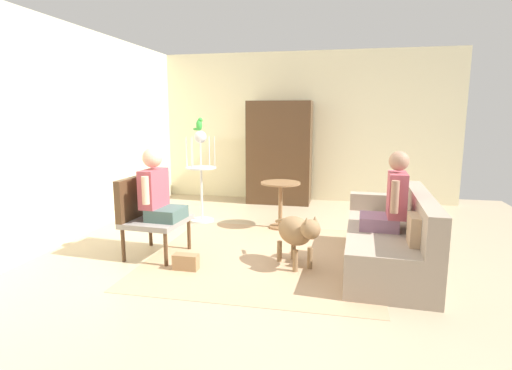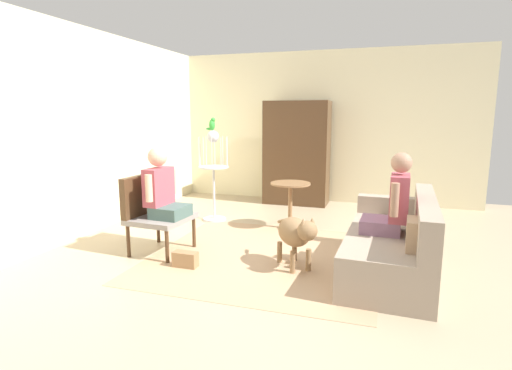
{
  "view_description": "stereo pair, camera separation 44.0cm",
  "coord_description": "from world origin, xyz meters",
  "views": [
    {
      "loc": [
        0.81,
        -4.53,
        1.65
      ],
      "look_at": [
        -0.08,
        -0.29,
        0.88
      ],
      "focal_mm": 28.36,
      "sensor_mm": 36.0,
      "label": 1
    },
    {
      "loc": [
        1.24,
        -4.42,
        1.65
      ],
      "look_at": [
        -0.08,
        -0.29,
        0.88
      ],
      "focal_mm": 28.36,
      "sensor_mm": 36.0,
      "label": 2
    }
  ],
  "objects": [
    {
      "name": "ground_plane",
      "position": [
        0.0,
        0.0,
        0.0
      ],
      "size": [
        7.73,
        7.73,
        0.0
      ],
      "primitive_type": "plane",
      "color": "tan"
    },
    {
      "name": "back_wall",
      "position": [
        0.0,
        3.28,
        1.4
      ],
      "size": [
        5.86,
        0.12,
        2.8
      ],
      "primitive_type": "cube",
      "color": "beige",
      "rests_on": "ground"
    },
    {
      "name": "left_wall",
      "position": [
        -2.69,
        0.3,
        1.4
      ],
      "size": [
        0.12,
        7.04,
        2.8
      ],
      "primitive_type": "cube",
      "color": "beige",
      "rests_on": "ground"
    },
    {
      "name": "area_rug",
      "position": [
        -0.03,
        -0.07,
        0.0
      ],
      "size": [
        2.57,
        2.56,
        0.01
      ],
      "primitive_type": "cube",
      "color": "tan",
      "rests_on": "ground"
    },
    {
      "name": "couch",
      "position": [
        1.39,
        -0.13,
        0.3
      ],
      "size": [
        0.92,
        1.92,
        0.82
      ],
      "color": "gray",
      "rests_on": "ground"
    },
    {
      "name": "armchair",
      "position": [
        -1.4,
        -0.29,
        0.53
      ],
      "size": [
        0.68,
        0.73,
        0.93
      ],
      "color": "#4C331E",
      "rests_on": "ground"
    },
    {
      "name": "person_on_couch",
      "position": [
        1.35,
        -0.16,
        0.76
      ],
      "size": [
        0.48,
        0.56,
        0.84
      ],
      "color": "gray"
    },
    {
      "name": "person_on_armchair",
      "position": [
        -1.24,
        -0.3,
        0.78
      ],
      "size": [
        0.46,
        0.57,
        0.83
      ],
      "color": "#45615C"
    },
    {
      "name": "round_end_table",
      "position": [
        -0.02,
        1.15,
        0.46
      ],
      "size": [
        0.57,
        0.57,
        0.68
      ],
      "color": "olive",
      "rests_on": "ground"
    },
    {
      "name": "dog",
      "position": [
        0.38,
        -0.33,
        0.4
      ],
      "size": [
        0.56,
        0.66,
        0.62
      ],
      "color": "olive",
      "rests_on": "ground"
    },
    {
      "name": "bird_cage_stand",
      "position": [
        -1.27,
        1.27,
        0.81
      ],
      "size": [
        0.47,
        0.47,
        1.4
      ],
      "color": "silver",
      "rests_on": "ground"
    },
    {
      "name": "parrot",
      "position": [
        -1.28,
        1.27,
        1.49
      ],
      "size": [
        0.17,
        0.1,
        0.19
      ],
      "color": "green",
      "rests_on": "bird_cage_stand"
    },
    {
      "name": "armoire_cabinet",
      "position": [
        -0.3,
        2.87,
        0.94
      ],
      "size": [
        1.16,
        0.56,
        1.88
      ],
      "primitive_type": "cube",
      "color": "#4C331E",
      "rests_on": "ground"
    },
    {
      "name": "handbag",
      "position": [
        -0.77,
        -0.66,
        0.09
      ],
      "size": [
        0.27,
        0.12,
        0.17
      ],
      "primitive_type": "cube",
      "color": "#99724C",
      "rests_on": "ground"
    }
  ]
}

